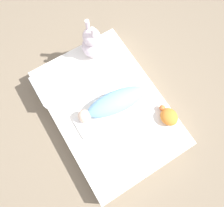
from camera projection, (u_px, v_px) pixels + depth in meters
The scene contains 7 objects.
ground_plane at pixel (108, 111), 1.91m from camera, with size 12.00×12.00×0.00m, color #7A6B56.
bed_mattress at pixel (108, 109), 1.84m from camera, with size 1.22×0.85×0.15m.
burp_cloth at pixel (88, 124), 1.71m from camera, with size 0.18×0.18×0.02m.
swaddled_baby at pixel (114, 103), 1.70m from camera, with size 0.24×0.57×0.14m.
pillow at pixel (55, 84), 1.78m from camera, with size 0.28×0.32×0.07m.
bunny_plush at pixel (92, 43), 1.78m from camera, with size 0.18×0.18×0.37m.
turtle_plush at pixel (169, 116), 1.69m from camera, with size 0.18×0.13×0.09m.
Camera 1 is at (-0.45, 0.24, 1.84)m, focal length 35.00 mm.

